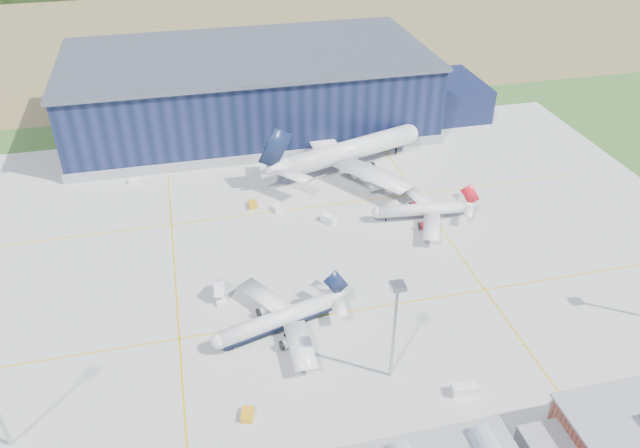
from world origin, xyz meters
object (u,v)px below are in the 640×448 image
at_px(gse_van_a, 465,390).
at_px(gse_cart_b, 135,181).
at_px(airliner_navy, 276,313).
at_px(light_mast_center, 395,316).
at_px(gse_tug_b, 247,415).
at_px(gse_tug_c, 253,205).
at_px(gse_van_b, 329,219).
at_px(airstair, 220,291).
at_px(airliner_red, 421,204).
at_px(airliner_widebody, 350,141).
at_px(gse_cart_a, 277,209).
at_px(gse_van_c, 563,408).
at_px(hangar, 257,93).

relative_size(gse_van_a, gse_cart_b, 1.50).
bearing_deg(airliner_navy, light_mast_center, 122.60).
xyz_separation_m(gse_tug_b, gse_tug_c, (11.47, 72.66, 0.07)).
xyz_separation_m(light_mast_center, gse_van_b, (1.62, 56.43, -14.42)).
relative_size(gse_cart_b, airstair, 0.62).
bearing_deg(gse_cart_b, light_mast_center, -140.29).
height_order(airliner_red, gse_van_b, airliner_red).
bearing_deg(airliner_navy, airliner_widebody, -132.98).
height_order(gse_van_b, gse_cart_b, gse_van_b).
bearing_deg(gse_cart_b, gse_cart_a, -112.09).
distance_m(gse_van_b, gse_van_c, 77.09).
bearing_deg(gse_cart_a, airstair, -135.21).
xyz_separation_m(airliner_widebody, airstair, (-45.57, -53.31, -7.75)).
height_order(airliner_widebody, gse_cart_a, airliner_widebody).
bearing_deg(gse_cart_a, gse_van_a, -87.94).
xyz_separation_m(gse_van_a, gse_cart_b, (-61.98, 98.42, -0.37)).
relative_size(light_mast_center, airliner_widebody, 0.39).
height_order(light_mast_center, airstair, light_mast_center).
bearing_deg(airliner_red, gse_tug_c, -14.52).
relative_size(hangar, airliner_widebody, 2.49).
xyz_separation_m(gse_tug_b, gse_van_a, (40.99, -4.04, 0.41)).
bearing_deg(airliner_navy, gse_cart_a, -115.82).
height_order(airliner_navy, gse_van_a, airliner_navy).
bearing_deg(light_mast_center, airliner_red, 63.29).
distance_m(hangar, airliner_red, 80.36).
bearing_deg(airstair, hangar, 83.04).
height_order(gse_cart_b, airstair, airstair).
relative_size(airliner_widebody, airstair, 10.69).
xyz_separation_m(gse_van_b, gse_cart_b, (-51.39, 34.27, -0.29)).
bearing_deg(airstair, gse_van_c, -32.44).
height_order(gse_tug_b, gse_tug_c, gse_tug_c).
bearing_deg(gse_van_a, gse_tug_c, 27.29).
distance_m(hangar, light_mast_center, 125.07).
xyz_separation_m(airliner_widebody, gse_van_c, (12.61, -101.00, -8.37)).
bearing_deg(hangar, airstair, -103.87).
distance_m(light_mast_center, gse_tug_c, 72.62).
height_order(airliner_widebody, gse_van_c, airliner_widebody).
bearing_deg(gse_cart_b, gse_van_a, -136.85).
bearing_deg(airstair, gse_van_b, 44.79).
bearing_deg(gse_tug_c, hangar, 78.01).
xyz_separation_m(airliner_navy, airstair, (-10.67, 14.32, -3.63)).
xyz_separation_m(hangar, gse_van_c, (35.19, -140.80, -10.49)).
xyz_separation_m(light_mast_center, gse_van_c, (28.00, -16.00, -14.31)).
height_order(airliner_navy, airstair, airliner_navy).
distance_m(airliner_red, gse_cart_a, 39.65).
relative_size(gse_tug_b, gse_tug_c, 0.92).
bearing_deg(gse_van_a, gse_tug_b, 90.61).
relative_size(airliner_red, gse_van_c, 6.45).
bearing_deg(airliner_red, airliner_navy, 43.98).
relative_size(airliner_navy, gse_cart_b, 9.84).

